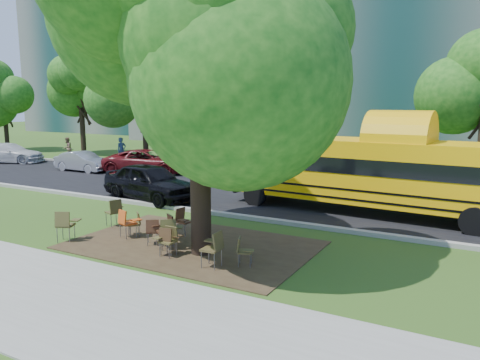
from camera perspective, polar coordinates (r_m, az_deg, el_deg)
The scene contains 32 objects.
ground at distance 14.87m, azimuth -7.98°, elevation -6.82°, with size 160.00×160.00×0.00m, color #2D4716.
sidewalk at distance 11.48m, azimuth -23.39°, elevation -12.43°, with size 60.00×4.00×0.04m, color gray.
dirt_patch at distance 13.91m, azimuth -5.88°, elevation -7.86°, with size 7.00×4.50×0.03m, color #382819.
asphalt_road at distance 20.73m, azimuth 3.63°, elevation -2.01°, with size 80.00×8.00×0.04m, color black.
kerb_near at distance 17.26m, azimuth -2.03°, elevation -4.19°, with size 80.00×0.25×0.14m, color gray.
kerb_far at distance 24.43m, azimuth 7.72°, elevation -0.20°, with size 80.00×0.25×0.14m, color gray.
building_main at distance 50.68m, azimuth 9.78°, elevation 17.15°, with size 38.00×16.00×22.00m, color slate.
building_left at distance 69.62m, azimuth -13.85°, elevation 14.07°, with size 26.00×14.00×20.00m, color slate.
bg_tree_0 at distance 31.93m, azimuth -11.62°, elevation 10.07°, with size 5.20×5.20×7.18m.
bg_tree_1 at distance 38.93m, azimuth -18.90°, elevation 10.83°, with size 6.00×6.00×8.40m.
bg_tree_2 at distance 30.59m, azimuth 2.38°, elevation 9.62°, with size 4.80×4.80×6.62m.
bg_tree_5 at distance 44.54m, azimuth -26.89°, elevation 9.34°, with size 5.40×5.40×7.51m.
main_tree at distance 12.57m, azimuth -5.09°, elevation 16.55°, with size 7.20×7.20×9.32m.
school_bus at distance 17.74m, azimuth 18.36°, elevation 0.76°, with size 11.50×3.25×2.78m.
chair_0 at distance 14.95m, azimuth -20.51°, elevation -4.90°, with size 0.65×0.76×0.96m.
chair_1 at distance 14.77m, azimuth -13.64°, elevation -4.85°, with size 0.71×0.56×0.91m.
chair_2 at distance 13.91m, azimuth -10.47°, elevation -5.90°, with size 0.54×0.68×0.81m.
chair_3 at distance 13.69m, azimuth -8.99°, elevation -5.72°, with size 0.81×0.64×0.95m.
chair_4 at distance 12.93m, azimuth -8.72°, elevation -7.04°, with size 0.54×0.52×0.81m.
chair_5 at distance 12.90m, azimuth -8.74°, elevation -7.03°, with size 0.53×0.48×0.82m.
chair_6 at distance 11.88m, azimuth -3.20°, elevation -7.97°, with size 0.58×0.62×0.96m.
chair_7 at distance 11.97m, azimuth 0.37°, elevation -8.39°, with size 0.60×0.53×0.77m.
chair_8 at distance 16.31m, azimuth -15.02°, elevation -3.49°, with size 0.58×0.74×0.93m.
chair_9 at distance 14.97m, azimuth -12.68°, elevation -4.96°, with size 0.66×0.52×0.77m.
chair_10 at distance 14.80m, azimuth -6.98°, elevation -4.72°, with size 0.51×0.60×0.87m.
chair_11 at distance 13.39m, azimuth -8.57°, elevation -6.12°, with size 0.62×0.78×0.93m.
black_car at distance 20.26m, azimuth -10.91°, elevation -0.23°, with size 1.86×4.63×1.58m, color black.
bg_car_silver at distance 29.65m, azimuth -18.62°, elevation 2.14°, with size 1.28×3.67×1.21m, color #939398.
bg_car_white at distance 35.75m, azimuth -26.30°, elevation 2.95°, with size 1.90×4.68×1.36m, color silver.
bg_car_red at distance 27.87m, azimuth -11.20°, elevation 2.22°, with size 2.33×5.06×1.41m, color #5C0F13.
pedestrian_a at distance 32.83m, azimuth -14.23°, elevation 3.51°, with size 0.65×0.42×1.77m, color navy.
pedestrian_b at distance 36.68m, azimuth -20.29°, elevation 3.67°, with size 0.77×0.60×1.58m, color brown.
Camera 1 is at (8.58, -11.40, 4.16)m, focal length 35.00 mm.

